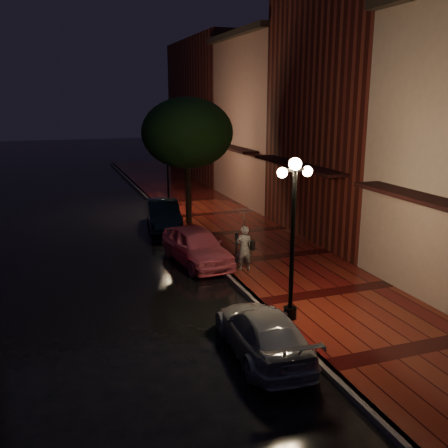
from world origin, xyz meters
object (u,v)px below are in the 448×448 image
object	(u,v)px
street_tree	(188,135)
navy_car	(163,214)
parking_meter	(236,247)
streetlamp_near	(293,230)
woman_with_umbrella	(244,229)
pink_car	(197,246)
silver_car	(263,332)
streetlamp_far	(168,164)

from	to	relation	value
street_tree	navy_car	size ratio (longest dim) A/B	1.46
parking_meter	streetlamp_near	bearing A→B (deg)	-73.16
street_tree	woman_with_umbrella	xyz separation A→B (m)	(-0.01, -7.02, -2.64)
streetlamp_near	woman_with_umbrella	bearing A→B (deg)	86.36
pink_car	streetlamp_near	bearing A→B (deg)	-87.08
woman_with_umbrella	parking_meter	world-z (taller)	woman_with_umbrella
streetlamp_near	silver_car	distance (m)	2.77
woman_with_umbrella	streetlamp_far	bearing A→B (deg)	-78.93
pink_car	navy_car	distance (m)	5.49
street_tree	pink_car	xyz separation A→B (m)	(-1.21, -5.37, -3.57)
streetlamp_far	woman_with_umbrella	distance (m)	10.08
streetlamp_near	navy_car	world-z (taller)	streetlamp_near
navy_car	woman_with_umbrella	distance (m)	7.30
streetlamp_near	silver_car	bearing A→B (deg)	-136.90
streetlamp_near	navy_car	size ratio (longest dim) A/B	1.08
streetlamp_far	silver_car	distance (m)	15.47
woman_with_umbrella	street_tree	bearing A→B (deg)	-80.42
woman_with_umbrella	parking_meter	size ratio (longest dim) A/B	1.66
streetlamp_far	pink_car	xyz separation A→B (m)	(-0.95, -8.38, -1.93)
parking_meter	streetlamp_far	bearing A→B (deg)	107.41
street_tree	silver_car	size ratio (longest dim) A/B	1.52
street_tree	silver_car	xyz separation A→B (m)	(-1.62, -12.26, -3.69)
streetlamp_near	streetlamp_far	bearing A→B (deg)	90.00
pink_car	silver_car	distance (m)	6.91
pink_car	parking_meter	bearing A→B (deg)	-63.38
streetlamp_near	parking_meter	distance (m)	4.45
street_tree	navy_car	world-z (taller)	street_tree
streetlamp_near	pink_car	bearing A→B (deg)	99.59
silver_car	navy_car	bearing A→B (deg)	-88.11
pink_car	woman_with_umbrella	world-z (taller)	woman_with_umbrella
streetlamp_near	parking_meter	size ratio (longest dim) A/B	3.26
pink_car	parking_meter	distance (m)	1.80
street_tree	woman_with_umbrella	distance (m)	7.50
street_tree	woman_with_umbrella	bearing A→B (deg)	-90.05
woman_with_umbrella	streetlamp_near	bearing A→B (deg)	95.98
pink_car	woman_with_umbrella	xyz separation A→B (m)	(1.20, -1.65, 0.93)
street_tree	parking_meter	distance (m)	7.61
streetlamp_far	streetlamp_near	bearing A→B (deg)	-90.00
street_tree	streetlamp_far	bearing A→B (deg)	94.91
navy_car	street_tree	bearing A→B (deg)	1.83
streetlamp_far	parking_meter	xyz separation A→B (m)	(0.03, -9.87, -1.65)
silver_car	woman_with_umbrella	bearing A→B (deg)	-103.31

